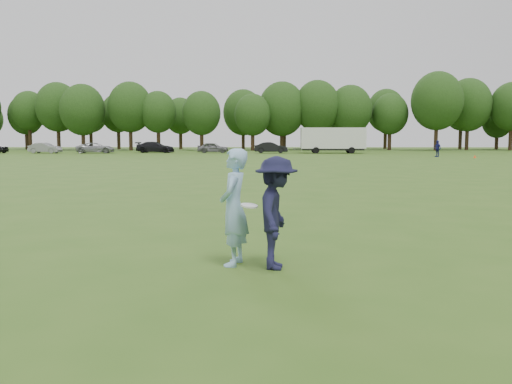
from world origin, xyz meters
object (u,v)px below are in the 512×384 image
defender (276,213)px  car_f (271,148)px  field_cone (475,156)px  car_b (45,148)px  car_d (155,147)px  player_far_b (437,149)px  thrower (234,207)px  car_c (96,148)px  car_e (213,148)px  cargo_trailer (333,139)px

defender → car_f: bearing=5.8°
car_f → field_cone: size_ratio=14.06×
car_b → car_f: bearing=-81.5°
car_b → car_d: (13.35, 2.61, 0.05)m
defender → player_far_b: defender is taller
thrower → field_cone: 49.36m
car_b → field_cone: car_b is taller
thrower → car_d: (-13.93, 61.49, -0.23)m
defender → car_c: (-21.72, 59.63, -0.23)m
car_c → car_b: bearing=88.3°
thrower → player_far_b: (18.17, 47.77, -0.09)m
player_far_b → car_f: (-17.09, 12.15, -0.16)m
thrower → car_f: size_ratio=0.45×
car_e → field_cone: car_e is taller
car_b → defender: bearing=-148.3°
defender → player_far_b: bearing=-13.8°
player_far_b → car_d: player_far_b is taller
car_e → player_far_b: bearing=-118.2°
car_e → cargo_trailer: size_ratio=0.44×
defender → car_d: size_ratio=0.36×
car_c → car_e: (14.67, 1.39, 0.02)m
car_c → cargo_trailer: cargo_trailer is taller
thrower → car_b: 64.89m
defender → car_e: defender is taller
player_far_b → car_e: size_ratio=0.43×
thrower → cargo_trailer: cargo_trailer is taller
player_far_b → field_cone: player_far_b is taller
car_b → car_d: bearing=-72.6°
field_cone → cargo_trailer: cargo_trailer is taller
thrower → car_f: thrower is taller
car_b → field_cone: size_ratio=13.39×
thrower → car_d: thrower is taller
thrower → car_c: thrower is taller
car_c → cargo_trailer: bearing=-95.8°
car_c → cargo_trailer: 29.90m
thrower → field_cone: bearing=164.8°
car_e → field_cone: size_ratio=13.27×
car_e → field_cone: 31.65m
player_far_b → car_f: size_ratio=0.40×
car_b → car_f: size_ratio=0.95×
car_c → car_f: car_f is taller
car_b → thrower: bearing=-148.8°
car_c → car_f: (22.12, 0.51, 0.04)m
field_cone → cargo_trailer: bearing=128.6°
defender → car_c: size_ratio=0.38×
car_b → car_e: size_ratio=1.01×
thrower → player_far_b: bearing=169.0°
car_b → cargo_trailer: cargo_trailer is taller
car_b → field_cone: 50.20m
player_far_b → car_b: player_far_b is taller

